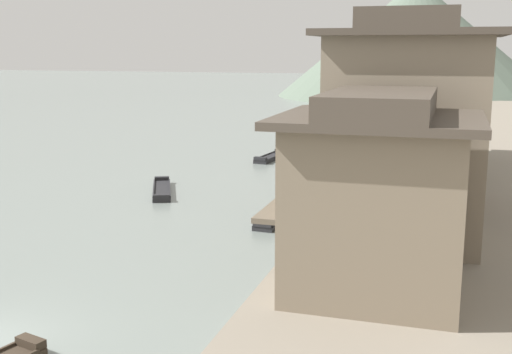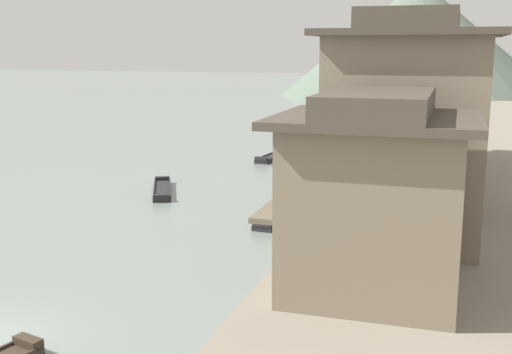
{
  "view_description": "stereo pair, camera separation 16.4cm",
  "coord_description": "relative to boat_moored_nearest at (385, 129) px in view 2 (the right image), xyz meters",
  "views": [
    {
      "loc": [
        12.52,
        -13.76,
        8.22
      ],
      "look_at": [
        2.85,
        17.56,
        1.66
      ],
      "focal_mm": 45.17,
      "sensor_mm": 36.0,
      "label": 1
    },
    {
      "loc": [
        12.67,
        -13.71,
        8.22
      ],
      "look_at": [
        2.85,
        17.56,
        1.66
      ],
      "focal_mm": 45.17,
      "sensor_mm": 36.0,
      "label": 2
    }
  ],
  "objects": [
    {
      "name": "boat_moored_third",
      "position": [
        -0.71,
        -29.29,
        -0.04
      ],
      "size": [
        1.72,
        5.08,
        0.43
      ],
      "color": "#423328",
      "rests_on": "ground"
    },
    {
      "name": "house_waterfront_second",
      "position": [
        5.14,
        -41.23,
        4.98
      ],
      "size": [
        6.92,
        5.96,
        8.74
      ],
      "color": "gray",
      "rests_on": "riverbank_right"
    },
    {
      "name": "boat_upstream_distant",
      "position": [
        -9.43,
        4.92,
        -0.04
      ],
      "size": [
        2.6,
        5.39,
        0.44
      ],
      "color": "#423328",
      "rests_on": "ground"
    },
    {
      "name": "boat_midriver_drifting",
      "position": [
        -0.63,
        -5.06,
        -0.01
      ],
      "size": [
        1.18,
        4.59,
        0.54
      ],
      "color": "brown",
      "rests_on": "ground"
    },
    {
      "name": "house_waterfront_far",
      "position": [
        4.62,
        -21.55,
        4.99
      ],
      "size": [
        5.86,
        5.44,
        8.74
      ],
      "color": "gray",
      "rests_on": "riverbank_right"
    },
    {
      "name": "boat_moored_second",
      "position": [
        -1.05,
        -36.84,
        -0.04
      ],
      "size": [
        1.3,
        5.02,
        0.45
      ],
      "color": "#232326",
      "rests_on": "ground"
    },
    {
      "name": "riverbank_right",
      "position": [
        10.24,
        -22.6,
        0.24
      ],
      "size": [
        18.0,
        110.0,
        0.86
      ],
      "primitive_type": "cube",
      "color": "gray",
      "rests_on": "ground"
    },
    {
      "name": "house_waterfront_tall",
      "position": [
        4.96,
        -34.79,
        3.67
      ],
      "size": [
        6.55,
        6.73,
        6.14
      ],
      "color": "#75604C",
      "rests_on": "riverbank_right"
    },
    {
      "name": "mooring_post_dock_mid",
      "position": [
        1.59,
        -37.04,
        1.17
      ],
      "size": [
        0.2,
        0.2,
        0.99
      ],
      "primitive_type": "cylinder",
      "color": "#473828",
      "rests_on": "riverbank_right"
    },
    {
      "name": "boat_midriver_upstream",
      "position": [
        -6.15,
        -20.34,
        -0.02
      ],
      "size": [
        1.51,
        4.54,
        0.5
      ],
      "color": "#232326",
      "rests_on": "ground"
    },
    {
      "name": "mooring_post_dock_near",
      "position": [
        1.59,
        -46.48,
        1.15
      ],
      "size": [
        0.2,
        0.2,
        0.96
      ],
      "primitive_type": "cylinder",
      "color": "#473828",
      "rests_on": "riverbank_right"
    },
    {
      "name": "boat_moored_nearest",
      "position": [
        0.0,
        0.0,
        0.0
      ],
      "size": [
        1.42,
        4.29,
        0.55
      ],
      "color": "#33281E",
      "rests_on": "ground"
    },
    {
      "name": "boat_moored_far",
      "position": [
        -9.14,
        -33.08,
        -0.04
      ],
      "size": [
        3.13,
        5.21,
        0.43
      ],
      "color": "#232326",
      "rests_on": "ground"
    },
    {
      "name": "house_waterfront_nearest",
      "position": [
        4.78,
        -47.3,
        3.69
      ],
      "size": [
        6.18,
        5.66,
        6.14
      ],
      "color": "#7F705B",
      "rests_on": "riverbank_right"
    },
    {
      "name": "boat_crossing_west",
      "position": [
        -6.52,
        -10.42,
        0.08
      ],
      "size": [
        1.43,
        5.14,
        0.77
      ],
      "color": "#232326",
      "rests_on": "ground"
    },
    {
      "name": "house_waterfront_narrow",
      "position": [
        4.64,
        -27.8,
        4.98
      ],
      "size": [
        5.92,
        5.9,
        8.74
      ],
      "color": "gray",
      "rests_on": "riverbank_right"
    },
    {
      "name": "hill_far_west",
      "position": [
        -0.39,
        50.32,
        9.69
      ],
      "size": [
        47.15,
        47.15,
        19.75
      ],
      "primitive_type": "cone",
      "color": "#5B6B5B",
      "rests_on": "ground"
    }
  ]
}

